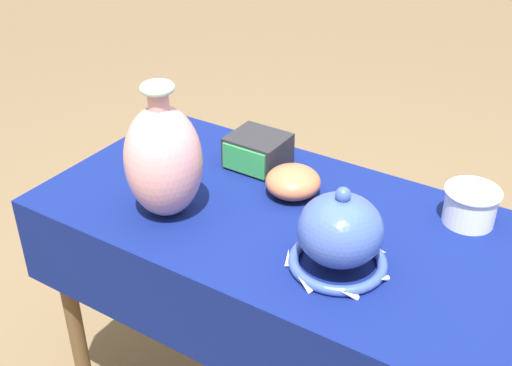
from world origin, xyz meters
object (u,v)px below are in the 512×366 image
(cup_wide_porcelain, at_px, (471,204))
(mosaic_tile_box, at_px, (258,151))
(vase_dome_bell, at_px, (340,235))
(bowl_shallow_terracotta, at_px, (293,182))
(vase_tall_bulbous, at_px, (163,160))

(cup_wide_porcelain, bearing_deg, mosaic_tile_box, -176.26)
(vase_dome_bell, xyz_separation_m, bowl_shallow_terracotta, (-0.21, 0.19, -0.04))
(vase_dome_bell, distance_m, mosaic_tile_box, 0.45)
(mosaic_tile_box, bearing_deg, vase_tall_bulbous, -100.80)
(vase_tall_bulbous, height_order, cup_wide_porcelain, vase_tall_bulbous)
(cup_wide_porcelain, relative_size, bowl_shallow_terracotta, 0.95)
(bowl_shallow_terracotta, bearing_deg, vase_dome_bell, -41.67)
(bowl_shallow_terracotta, bearing_deg, mosaic_tile_box, 152.55)
(cup_wide_porcelain, xyz_separation_m, bowl_shallow_terracotta, (-0.39, -0.11, -0.01))
(cup_wide_porcelain, bearing_deg, bowl_shallow_terracotta, -163.93)
(cup_wide_porcelain, distance_m, bowl_shallow_terracotta, 0.41)
(vase_tall_bulbous, bearing_deg, cup_wide_porcelain, 28.99)
(vase_tall_bulbous, distance_m, cup_wide_porcelain, 0.70)
(vase_tall_bulbous, relative_size, bowl_shallow_terracotta, 2.38)
(vase_dome_bell, distance_m, bowl_shallow_terracotta, 0.29)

